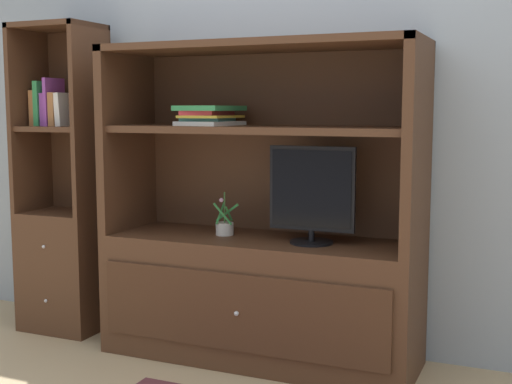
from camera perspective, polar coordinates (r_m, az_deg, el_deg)
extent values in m
cube|color=#9EA8B2|center=(3.86, 2.38, 8.09)|extent=(6.00, 0.10, 2.80)
cube|color=#4C2D1C|center=(3.67, 0.31, -8.84)|extent=(1.66, 0.54, 0.65)
cube|color=#462A19|center=(3.43, -1.54, -10.01)|extent=(1.53, 0.02, 0.39)
sphere|color=silver|center=(3.41, -1.64, -10.07)|extent=(0.02, 0.02, 0.02)
cube|color=#4C2D1C|center=(3.92, -10.61, 4.33)|extent=(0.05, 0.54, 1.01)
cube|color=#4C2D1C|center=(3.31, 13.32, 3.79)|extent=(0.05, 0.54, 1.01)
cube|color=#4C2D1C|center=(3.78, 1.86, 4.35)|extent=(1.66, 0.02, 1.01)
cube|color=#4C2D1C|center=(3.55, 0.33, 12.04)|extent=(1.66, 0.54, 0.04)
cube|color=#4C2D1C|center=(3.53, 0.32, 5.22)|extent=(1.56, 0.48, 0.04)
cylinder|color=black|center=(3.47, 4.64, -4.18)|extent=(0.22, 0.22, 0.01)
cylinder|color=black|center=(3.47, 4.64, -3.64)|extent=(0.03, 0.03, 0.05)
cube|color=black|center=(3.43, 4.68, 0.29)|extent=(0.45, 0.02, 0.42)
cube|color=black|center=(3.42, 4.60, 0.27)|extent=(0.41, 0.00, 0.38)
cylinder|color=beige|center=(3.69, -2.62, -3.07)|extent=(0.10, 0.10, 0.07)
cylinder|color=#3D6B33|center=(3.67, -2.63, -1.29)|extent=(0.01, 0.01, 0.16)
cube|color=#2D7A38|center=(3.66, -2.28, -1.81)|extent=(0.02, 0.08, 0.09)
cube|color=#2D7A38|center=(3.69, -2.44, -1.73)|extent=(0.15, 0.02, 0.11)
cube|color=#2D7A38|center=(3.68, -2.98, -1.76)|extent=(0.02, 0.11, 0.10)
cube|color=#2D7A38|center=(3.65, -2.80, -1.84)|extent=(0.11, 0.00, 0.12)
sphere|color=#DB9EC6|center=(3.66, -2.90, -0.68)|extent=(0.02, 0.02, 0.02)
cube|color=silver|center=(3.66, -3.82, 5.73)|extent=(0.28, 0.35, 0.02)
cube|color=teal|center=(3.67, -4.03, 6.04)|extent=(0.24, 0.27, 0.02)
cube|color=gold|center=(3.64, -3.75, 6.28)|extent=(0.25, 0.33, 0.01)
cube|color=red|center=(3.65, -4.07, 6.58)|extent=(0.20, 0.31, 0.02)
cube|color=#338C4C|center=(3.65, -3.86, 6.98)|extent=(0.29, 0.35, 0.03)
cube|color=#4C2D1C|center=(4.31, -15.57, -6.28)|extent=(0.48, 0.36, 0.71)
sphere|color=silver|center=(4.13, -17.26, -4.37)|extent=(0.02, 0.02, 0.02)
sphere|color=silver|center=(4.20, -17.10, -8.66)|extent=(0.02, 0.02, 0.02)
cube|color=#4C2D1C|center=(4.34, -18.28, 5.79)|extent=(0.03, 0.36, 1.10)
cube|color=#4C2D1C|center=(4.06, -13.50, 5.88)|extent=(0.03, 0.36, 1.10)
cube|color=#4C2D1C|center=(4.33, -14.53, 5.91)|extent=(0.48, 0.02, 1.10)
cube|color=#4C2D1C|center=(4.20, -15.95, 5.09)|extent=(0.42, 0.32, 0.03)
cube|color=#4C2D1C|center=(4.22, -16.22, 13.09)|extent=(0.48, 0.36, 0.03)
cube|color=#A56638|center=(4.30, -17.66, 6.66)|extent=(0.04, 0.13, 0.21)
cube|color=#338C4C|center=(4.27, -17.29, 7.03)|extent=(0.03, 0.14, 0.26)
cube|color=purple|center=(4.25, -16.84, 6.58)|extent=(0.04, 0.12, 0.19)
cube|color=purple|center=(4.22, -16.45, 7.18)|extent=(0.02, 0.17, 0.28)
cube|color=#A56638|center=(4.20, -16.02, 6.62)|extent=(0.04, 0.17, 0.20)
cube|color=silver|center=(4.17, -15.59, 6.63)|extent=(0.05, 0.16, 0.19)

